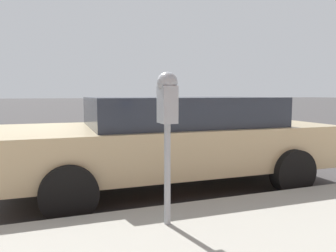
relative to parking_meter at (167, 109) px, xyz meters
The scene contains 3 objects.
ground_plane 2.99m from the parking_meter, ahead, with size 220.00×220.00×0.00m, color #3D3A3A.
parking_meter is the anchor object (origin of this frame).
car_tan 1.99m from the parking_meter, 22.06° to the right, with size 2.22×4.86×1.35m.
Camera 1 is at (-5.52, 0.93, 1.40)m, focal length 35.00 mm.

